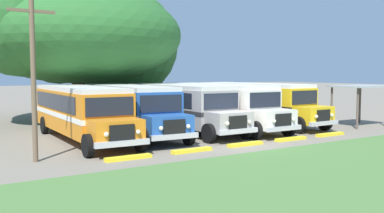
% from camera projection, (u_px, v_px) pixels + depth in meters
% --- Properties ---
extents(ground_plane, '(220.00, 220.00, 0.00)m').
position_uv_depth(ground_plane, '(237.00, 144.00, 21.41)').
color(ground_plane, slate).
extents(foreground_grass_strip, '(80.00, 8.21, 0.01)m').
position_uv_depth(foreground_grass_strip, '(340.00, 167.00, 16.17)').
color(foreground_grass_strip, '#4C7538').
rests_on(foreground_grass_strip, ground_plane).
extents(parked_bus_slot_0, '(2.95, 10.87, 2.82)m').
position_uv_depth(parked_bus_slot_0, '(81.00, 110.00, 22.61)').
color(parked_bus_slot_0, orange).
rests_on(parked_bus_slot_0, ground_plane).
extents(parked_bus_slot_1, '(3.24, 10.92, 2.82)m').
position_uv_depth(parked_bus_slot_1, '(129.00, 107.00, 24.61)').
color(parked_bus_slot_1, '#23519E').
rests_on(parked_bus_slot_1, ground_plane).
extents(parked_bus_slot_2, '(2.70, 10.84, 2.82)m').
position_uv_depth(parked_bus_slot_2, '(179.00, 105.00, 26.25)').
color(parked_bus_slot_2, '#9E9993').
rests_on(parked_bus_slot_2, ground_plane).
extents(parked_bus_slot_3, '(2.77, 10.85, 2.82)m').
position_uv_depth(parked_bus_slot_3, '(220.00, 104.00, 27.37)').
color(parked_bus_slot_3, silver).
rests_on(parked_bus_slot_3, ground_plane).
extents(parked_bus_slot_4, '(3.00, 10.88, 2.82)m').
position_uv_depth(parked_bus_slot_4, '(256.00, 101.00, 29.57)').
color(parked_bus_slot_4, yellow).
rests_on(parked_bus_slot_4, ground_plane).
extents(curb_wheelstop_0, '(2.00, 0.36, 0.15)m').
position_uv_depth(curb_wheelstop_0, '(128.00, 158.00, 17.51)').
color(curb_wheelstop_0, yellow).
rests_on(curb_wheelstop_0, ground_plane).
extents(curb_wheelstop_1, '(2.00, 0.36, 0.15)m').
position_uv_depth(curb_wheelstop_1, '(192.00, 150.00, 19.18)').
color(curb_wheelstop_1, yellow).
rests_on(curb_wheelstop_1, ground_plane).
extents(curb_wheelstop_2, '(2.00, 0.36, 0.15)m').
position_uv_depth(curb_wheelstop_2, '(245.00, 144.00, 20.84)').
color(curb_wheelstop_2, yellow).
rests_on(curb_wheelstop_2, ground_plane).
extents(curb_wheelstop_3, '(2.00, 0.36, 0.15)m').
position_uv_depth(curb_wheelstop_3, '(291.00, 139.00, 22.51)').
color(curb_wheelstop_3, yellow).
rests_on(curb_wheelstop_3, ground_plane).
extents(curb_wheelstop_4, '(2.00, 0.36, 0.15)m').
position_uv_depth(curb_wheelstop_4, '(330.00, 134.00, 24.17)').
color(curb_wheelstop_4, yellow).
rests_on(curb_wheelstop_4, ground_plane).
extents(broad_shade_tree, '(16.78, 16.09, 10.89)m').
position_uv_depth(broad_shade_tree, '(80.00, 36.00, 31.93)').
color(broad_shade_tree, brown).
rests_on(broad_shade_tree, ground_plane).
extents(utility_pole, '(1.80, 0.20, 6.53)m').
position_uv_depth(utility_pole, '(33.00, 74.00, 16.80)').
color(utility_pole, brown).
rests_on(utility_pole, ground_plane).
extents(waiting_shelter, '(3.60, 2.60, 2.72)m').
position_uv_depth(waiting_shelter, '(359.00, 89.00, 28.42)').
color(waiting_shelter, brown).
rests_on(waiting_shelter, ground_plane).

